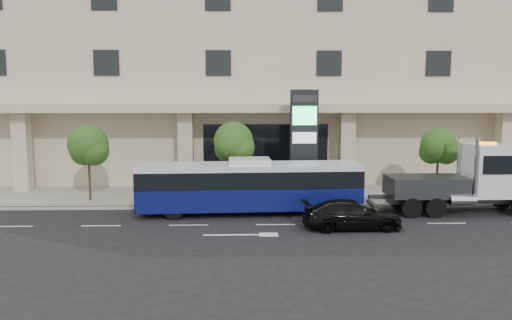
% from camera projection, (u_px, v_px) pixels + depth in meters
% --- Properties ---
extents(ground, '(120.00, 120.00, 0.00)m').
position_uv_depth(ground, '(273.00, 217.00, 24.52)').
color(ground, black).
rests_on(ground, ground).
extents(sidewalk, '(120.00, 6.00, 0.15)m').
position_uv_depth(sidewalk, '(268.00, 196.00, 29.47)').
color(sidewalk, gray).
rests_on(sidewalk, ground).
extents(curb, '(120.00, 0.30, 0.15)m').
position_uv_depth(curb, '(271.00, 207.00, 26.50)').
color(curb, gray).
rests_on(curb, ground).
extents(convention_center, '(60.00, 17.60, 20.00)m').
position_uv_depth(convention_center, '(261.00, 44.00, 38.59)').
color(convention_center, tan).
rests_on(convention_center, ground).
extents(tree_left, '(2.27, 2.20, 4.22)m').
position_uv_depth(tree_left, '(89.00, 147.00, 27.42)').
color(tree_left, '#422B19').
rests_on(tree_left, sidewalk).
extents(tree_mid, '(2.28, 2.20, 4.38)m').
position_uv_depth(tree_mid, '(234.00, 144.00, 27.63)').
color(tree_mid, '#422B19').
rests_on(tree_mid, sidewalk).
extents(tree_right, '(2.10, 2.00, 4.04)m').
position_uv_depth(tree_right, '(439.00, 148.00, 27.97)').
color(tree_right, '#422B19').
rests_on(tree_right, sidewalk).
extents(city_bus, '(11.25, 2.86, 2.82)m').
position_uv_depth(city_bus, '(249.00, 186.00, 25.07)').
color(city_bus, black).
rests_on(city_bus, ground).
extents(tow_truck, '(8.69, 2.26, 3.96)m').
position_uv_depth(tow_truck, '(470.00, 181.00, 25.21)').
color(tow_truck, '#2D3033').
rests_on(tow_truck, ground).
extents(black_sedan, '(4.46, 1.94, 1.28)m').
position_uv_depth(black_sedan, '(352.00, 215.00, 22.26)').
color(black_sedan, black).
rests_on(black_sedan, ground).
extents(signage_pylon, '(1.54, 0.59, 6.13)m').
position_uv_depth(signage_pylon, '(304.00, 144.00, 27.96)').
color(signage_pylon, black).
rests_on(signage_pylon, sidewalk).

